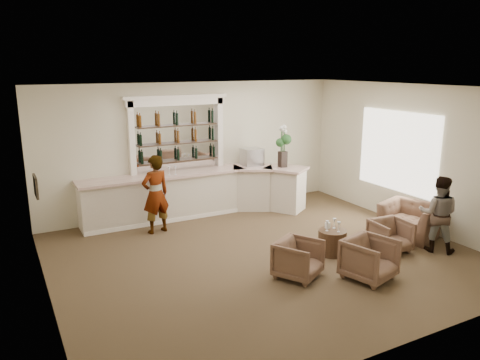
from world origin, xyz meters
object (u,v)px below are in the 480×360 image
Objects in this scene: armchair_left at (298,259)px; armchair_center at (369,259)px; sommelier at (156,194)px; armchair_far at (410,220)px; guest at (438,214)px; armchair_right at (390,236)px; espresso_machine at (252,157)px; flower_vase at (283,144)px; cocktail_table at (332,242)px; bar_counter at (198,194)px.

armchair_center is at bearing -61.09° from armchair_left.
sommelier reaches higher than armchair_far.
armchair_right is at bearing 24.16° from guest.
armchair_far is 4.22m from espresso_machine.
armchair_right is at bearing -87.10° from armchair_far.
armchair_right is at bearing 14.89° from armchair_center.
flower_vase is at bearing -174.46° from armchair_far.
armchair_far is at bearing 26.36° from armchair_right.
cocktail_table is at bearing -109.96° from armchair_far.
guest reaches higher than armchair_left.
armchair_far reaches higher than armchair_center.
flower_vase is at bearing 171.51° from sommelier.
bar_counter is at bearing 166.50° from flower_vase.
armchair_far is at bearing -21.00° from armchair_left.
espresso_machine reaches higher than cocktail_table.
espresso_machine reaches higher than armchair_center.
armchair_left is at bearing 102.94° from sommelier.
guest is at bearing 130.82° from sommelier.
bar_counter is 10.05× the size of cocktail_table.
armchair_far is at bearing -49.63° from guest.
armchair_left is at bearing -118.78° from flower_vase.
armchair_left is at bearing -155.36° from cocktail_table.
espresso_machine is (-2.00, 3.58, 0.99)m from armchair_far.
sommelier is at bearing 106.33° from armchair_center.
armchair_left is at bearing 45.78° from guest.
flower_vase is (-1.40, 3.03, 1.38)m from armchair_far.
armchair_center is 0.76× the size of flower_vase.
guest is at bearing -6.79° from armchair_center.
guest is at bearing -22.77° from armchair_right.
guest is 2.08× the size of armchair_left.
flower_vase reaches higher than armchair_right.
flower_vase is at bearing 62.09° from armchair_center.
armchair_center is at bearing -92.31° from espresso_machine.
guest is 1.36× the size of armchair_far.
flower_vase is (0.88, 4.21, 1.38)m from armchair_center.
armchair_center reaches higher than armchair_left.
armchair_far is (2.28, 1.18, 0.00)m from armchair_center.
armchair_left is 1.05× the size of armchair_right.
armchair_center is at bearing 60.43° from guest.
armchair_center reaches higher than armchair_right.
armchair_left is 4.30m from flower_vase.
sommelier is at bearing 143.81° from armchair_right.
armchair_far is 2.23× the size of espresso_machine.
bar_counter reaches higher than armchair_left.
sommelier is (-1.30, -0.66, 0.32)m from bar_counter.
armchair_far reaches higher than armchair_right.
armchair_left is at bearing -87.11° from bar_counter.
cocktail_table is at bearing -68.06° from bar_counter.
bar_counter reaches higher than armchair_far.
espresso_machine reaches higher than bar_counter.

